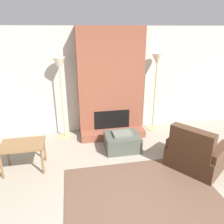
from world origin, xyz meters
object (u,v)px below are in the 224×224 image
(side_table, at_px, (23,147))
(floor_lamp_right, at_px, (157,66))
(floor_lamp_left, at_px, (60,71))
(armchair, at_px, (195,155))
(ottoman, at_px, (122,142))

(side_table, xyz_separation_m, floor_lamp_right, (3.05, 1.23, 1.22))
(floor_lamp_right, bearing_deg, side_table, -158.00)
(floor_lamp_left, bearing_deg, armchair, -36.44)
(armchair, xyz_separation_m, floor_lamp_right, (-0.15, 1.81, 1.41))
(side_table, bearing_deg, floor_lamp_left, 59.07)
(floor_lamp_right, bearing_deg, armchair, -85.41)
(ottoman, bearing_deg, side_table, -169.85)
(floor_lamp_left, height_order, floor_lamp_right, floor_lamp_right)
(floor_lamp_right, bearing_deg, ottoman, -140.25)
(ottoman, xyz_separation_m, floor_lamp_right, (1.05, 0.87, 1.50))
(armchair, relative_size, side_table, 1.59)
(armchair, distance_m, side_table, 3.25)
(side_table, distance_m, floor_lamp_left, 1.86)
(side_table, distance_m, floor_lamp_right, 3.50)
(armchair, xyz_separation_m, side_table, (-3.19, 0.58, 0.19))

